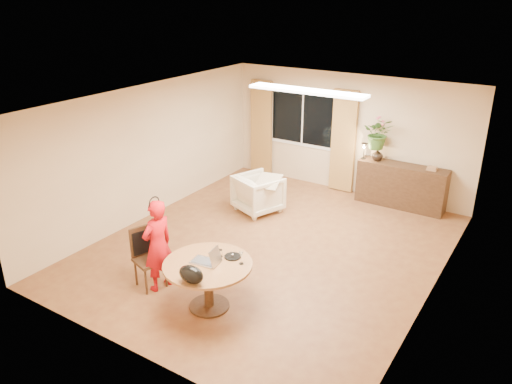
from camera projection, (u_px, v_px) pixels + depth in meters
floor at (270, 248)px, 8.79m from camera, size 6.50×6.50×0.00m
ceiling at (272, 101)px, 7.80m from camera, size 6.50×6.50×0.00m
wall_back at (348, 134)px, 10.82m from camera, size 5.50×0.00×5.50m
wall_left at (149, 152)px, 9.66m from camera, size 0.00×6.50×6.50m
wall_right at (441, 217)px, 6.92m from camera, size 0.00×6.50×6.50m
window at (303, 118)px, 11.28m from camera, size 1.70×0.03×1.30m
curtain_left at (262, 128)px, 11.88m from camera, size 0.55×0.08×2.25m
curtain_right at (343, 141)px, 10.83m from camera, size 0.55×0.08×2.25m
ceiling_panel at (307, 91)px, 8.74m from camera, size 2.20×0.35×0.05m
dining_table at (208, 273)px, 6.95m from camera, size 1.25×1.25×0.71m
dining_chair at (150, 259)px, 7.49m from camera, size 0.56×0.53×0.94m
child at (158, 245)px, 7.36m from camera, size 0.57×0.41×1.44m
laptop at (204, 254)px, 6.88m from camera, size 0.42×0.31×0.26m
tumbler at (220, 253)px, 7.05m from camera, size 0.08×0.08×0.11m
wine_glass at (241, 258)px, 6.85m from camera, size 0.08×0.08×0.19m
pot_lid at (233, 256)px, 7.05m from camera, size 0.27×0.27×0.04m
handbag at (191, 274)px, 6.40m from camera, size 0.40×0.27×0.24m
armchair at (258, 193)px, 10.10m from camera, size 1.07×1.08×0.77m
throw at (269, 178)px, 9.81m from camera, size 0.56×0.64×0.03m
sideboard at (401, 186)px, 10.29m from camera, size 1.81×0.44×0.90m
vase at (377, 155)px, 10.35m from camera, size 0.27×0.27×0.25m
bouquet at (379, 133)px, 10.19m from camera, size 0.73×0.68×0.66m
book_stack at (432, 168)px, 9.82m from camera, size 0.21×0.17×0.08m
desk_lamp at (364, 151)px, 10.43m from camera, size 0.18×0.18×0.36m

